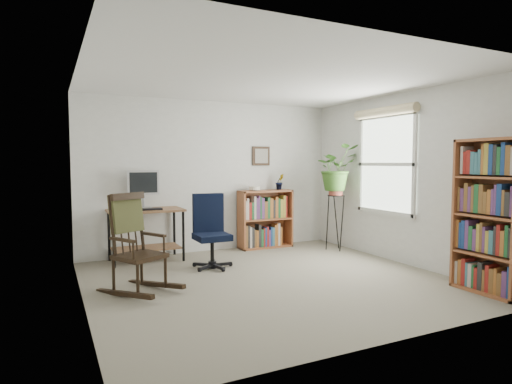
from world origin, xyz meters
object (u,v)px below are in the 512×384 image
office_chair (212,231)px  rocking_chair (140,242)px  low_bookshelf (265,219)px  tall_bookshelf (490,216)px  desk (146,235)px

office_chair → rocking_chair: rocking_chair is taller
low_bookshelf → tall_bookshelf: bearing=-72.2°
office_chair → low_bookshelf: office_chair is taller
desk → tall_bookshelf: size_ratio=0.62×
rocking_chair → tall_bookshelf: size_ratio=0.66×
desk → rocking_chair: 1.54m
office_chair → low_bookshelf: 1.59m
rocking_chair → low_bookshelf: rocking_chair is taller
low_bookshelf → office_chair: bearing=-144.0°
rocking_chair → low_bookshelf: bearing=5.4°
desk → low_bookshelf: low_bookshelf is taller
rocking_chair → low_bookshelf: 2.87m
desk → low_bookshelf: 2.01m
rocking_chair → tall_bookshelf: 3.83m
rocking_chair → low_bookshelf: size_ratio=1.15×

